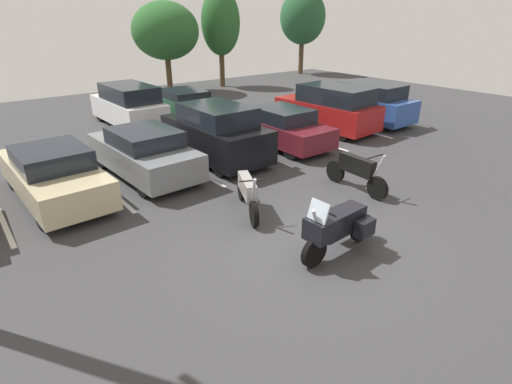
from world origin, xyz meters
name	(u,v)px	position (x,y,z in m)	size (l,w,h in m)	color
ground	(315,246)	(0.00, 0.00, -0.05)	(44.00, 44.00, 0.10)	#38383A
motorcycle_touring	(337,226)	(0.07, -0.53, 0.67)	(2.21, 0.97, 1.42)	black
motorcycle_second	(247,192)	(-0.21, 2.20, 0.55)	(1.05, 2.03, 1.26)	black
motorcycle_third	(357,171)	(3.08, 1.43, 0.57)	(0.62, 2.23, 1.30)	black
parking_stripes	(147,174)	(-1.16, 6.31, 0.00)	(24.86, 4.82, 0.01)	silver
car_champagne	(54,174)	(-3.84, 6.07, 0.72)	(1.99, 4.71, 1.49)	#C1B289
car_grey	(144,153)	(-1.19, 6.23, 0.74)	(2.04, 4.52, 1.51)	slate
car_black	(216,133)	(1.39, 6.14, 0.93)	(1.94, 4.34, 1.91)	black
car_maroon	(281,127)	(4.21, 6.01, 0.72)	(1.80, 4.37, 1.46)	maroon
car_red	(329,108)	(7.29, 6.41, 0.96)	(2.24, 4.58, 1.93)	maroon
car_blue	(367,103)	(9.76, 6.31, 0.91)	(1.91, 4.35, 1.80)	#2D519E
car_far_white	(129,105)	(0.83, 12.48, 0.91)	(1.91, 4.62, 1.84)	white
car_far_green	(184,103)	(3.58, 12.45, 0.67)	(2.16, 4.82, 1.33)	#235638
tree_rear	(303,17)	(18.94, 20.37, 4.39)	(3.65, 3.65, 6.51)	#4C3823
tree_far_right	(165,31)	(6.12, 19.03, 3.69)	(4.07, 4.07, 5.41)	#4C3823
tree_right	(221,23)	(10.09, 18.93, 4.13)	(2.57, 2.57, 6.26)	#4C3823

